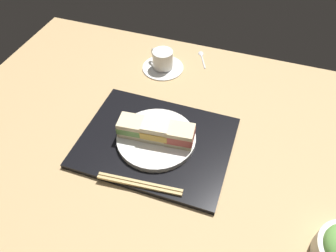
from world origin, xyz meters
The scene contains 9 objects.
ground_plane centered at (0.00, 0.00, -1.50)cm, with size 140.00×100.00×3.00cm, color tan.
serving_tray centered at (-5.15, -0.77, 0.70)cm, with size 41.11×31.75×1.40cm, color black.
sandwich_plate centered at (-5.07, -0.58, 2.15)cm, with size 21.76×21.76×1.49cm, color silver.
sandwich_near centered at (-11.66, -1.12, 5.24)cm, with size 8.12×6.29×4.67cm.
sandwich_middle centered at (-5.07, -0.58, 5.56)cm, with size 7.91×6.67×5.32cm.
sandwich_far centered at (1.51, -0.03, 5.41)cm, with size 7.91×6.28×5.02cm.
chopsticks_pair centered at (-3.95, -15.38, 1.75)cm, with size 21.75×3.70×0.70cm.
coffee_cup centered at (-14.97, 32.24, 2.76)cm, with size 14.35×14.35×6.84cm.
teaspoon centered at (-3.90, 43.52, 0.35)cm, with size 5.49×10.10×0.80cm.
Camera 1 is at (16.84, -54.03, 70.38)cm, focal length 34.73 mm.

